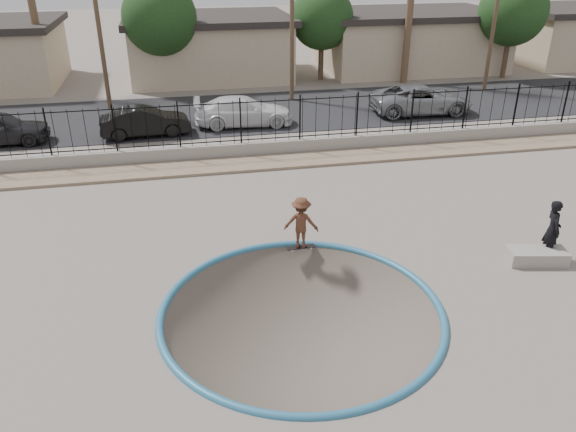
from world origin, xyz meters
The scene contains 22 objects.
ground centered at (0.00, 12.00, -1.10)m, with size 120.00×120.00×2.20m, color slate.
bowl_pit centered at (0.00, -1.00, 0.00)m, with size 6.84×6.84×1.80m, color #50473E, non-canonical shape.
coping_ring centered at (0.00, -1.00, 0.00)m, with size 7.04×7.04×0.20m, color teal.
rock_strip centered at (0.00, 9.20, 0.06)m, with size 42.00×1.60×0.11m, color #9B8265.
retaining_wall centered at (0.00, 10.30, 0.30)m, with size 42.00×0.45×0.60m, color gray.
fence centered at (0.00, 10.30, 1.50)m, with size 40.00×0.04×1.80m.
street centered at (0.00, 17.00, 0.02)m, with size 90.00×8.00×0.04m, color black.
house_center centered at (0.00, 26.50, 1.97)m, with size 10.60×8.60×3.90m.
house_east centered at (14.00, 26.50, 1.97)m, with size 12.60×8.60×3.90m.
utility_pole_left centered at (-6.00, 19.00, 4.70)m, with size 1.70×0.24×9.00m.
utility_pole_mid centered at (4.00, 19.00, 4.96)m, with size 1.70×0.24×9.50m.
utility_pole_right centered at (16.00, 19.00, 4.70)m, with size 1.70×0.24×9.00m.
street_tree_left centered at (-3.00, 23.00, 4.19)m, with size 4.32×4.32×6.36m.
street_tree_mid centered at (7.00, 24.00, 3.84)m, with size 3.96×3.96×5.83m.
street_tree_right centered at (19.00, 22.00, 4.19)m, with size 4.32×4.32×6.36m.
skater centered at (0.68, 2.05, 0.77)m, with size 1.00×0.57×1.55m, color brown.
skateboard centered at (0.68, 2.05, 0.06)m, with size 0.85×0.25×0.07m.
videographer centered at (7.50, 0.18, 0.88)m, with size 0.64×0.42×1.76m, color black.
concrete_ledge centered at (7.00, -0.04, 0.20)m, with size 1.60×0.70×0.40m, color gray.
car_b centered at (-3.99, 13.90, 0.70)m, with size 1.41×4.05×1.33m, color black.
car_c centered at (0.68, 14.66, 0.73)m, with size 1.94×4.76×1.38m, color white.
car_d centered at (10.03, 14.91, 0.77)m, with size 2.44×5.29×1.47m, color gray.
Camera 1 is at (-2.61, -12.01, 8.14)m, focal length 35.00 mm.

